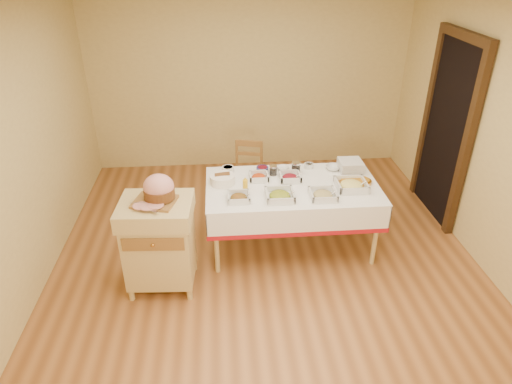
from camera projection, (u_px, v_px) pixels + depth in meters
room_shell at (268, 151)px, 4.27m from camera, size 5.00×5.00×5.00m
doorway at (447, 128)px, 5.31m from camera, size 0.09×1.10×2.20m
dining_table at (292, 198)px, 4.89m from camera, size 1.82×1.02×0.76m
butcher_cart at (159, 240)px, 4.33m from camera, size 0.70×0.59×0.94m
dining_chair at (248, 173)px, 5.80m from camera, size 0.45×0.43×0.83m
ham_on_board at (158, 190)px, 4.11m from camera, size 0.40×0.38×0.26m
serving_dish_a at (239, 197)px, 4.52m from camera, size 0.23×0.22×0.10m
serving_dish_b at (280, 195)px, 4.55m from camera, size 0.28×0.28×0.11m
serving_dish_c at (323, 195)px, 4.56m from camera, size 0.26×0.26×0.11m
serving_dish_d at (351, 185)px, 4.74m from camera, size 0.31×0.31×0.12m
serving_dish_e at (259, 177)px, 4.92m from camera, size 0.21×0.20×0.10m
serving_dish_f at (290, 177)px, 4.90m from camera, size 0.23×0.22×0.11m
small_bowl_left at (228, 169)px, 5.08m from camera, size 0.13×0.13×0.06m
small_bowl_mid at (262, 169)px, 5.08m from camera, size 0.14×0.14×0.06m
small_bowl_right at (309, 165)px, 5.17m from camera, size 0.11×0.11×0.05m
bowl_white_imported at (282, 168)px, 5.14m from camera, size 0.16×0.16×0.03m
bowl_small_imported at (333, 168)px, 5.13m from camera, size 0.21×0.21×0.05m
preserve_jar_left at (273, 171)px, 5.00m from camera, size 0.09×0.09×0.11m
preserve_jar_right at (296, 168)px, 5.04m from camera, size 0.10×0.10×0.13m
mustard_bottle at (245, 185)px, 4.66m from camera, size 0.05×0.05×0.17m
bread_basket at (222, 179)px, 4.82m from camera, size 0.27×0.27×0.12m
plate_stack at (350, 166)px, 5.09m from camera, size 0.25×0.25×0.12m
brass_platter at (355, 181)px, 4.84m from camera, size 0.36×0.26×0.05m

